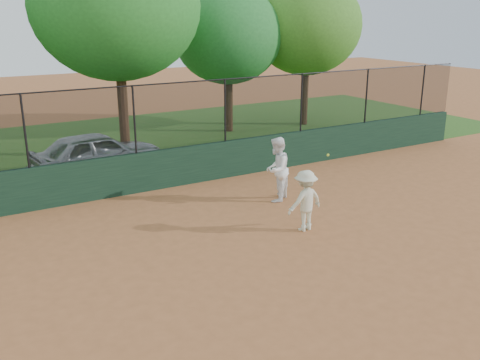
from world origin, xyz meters
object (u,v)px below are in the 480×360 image
player_second (277,169)px  tree_2 (116,6)px  parked_car (98,154)px  player_main (305,201)px  tree_3 (228,36)px  tree_4 (307,26)px

player_second → tree_2: bearing=-111.5°
parked_car → tree_2: 5.30m
player_second → tree_2: tree_2 is taller
player_main → tree_3: tree_3 is taller
parked_car → tree_4: 12.07m
player_second → tree_3: 10.03m
player_second → tree_3: tree_3 is taller
parked_car → tree_2: bearing=-46.7°
player_main → tree_4: (7.92, 10.52, 3.81)m
player_main → tree_2: tree_2 is taller
tree_3 → parked_car: bearing=-151.8°
player_main → tree_2: 10.38m
tree_2 → tree_4: bearing=8.1°
player_second → tree_3: (3.44, 8.84, 3.27)m
player_second → player_main: player_main is taller
player_second → tree_4: 11.67m
parked_car → player_main: size_ratio=2.15×
tree_4 → tree_3: bearing=172.8°
player_second → tree_4: size_ratio=0.27×
parked_car → player_main: (3.03, -7.20, 0.03)m
tree_4 → player_main: bearing=-127.0°
tree_2 → tree_4: 9.46m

